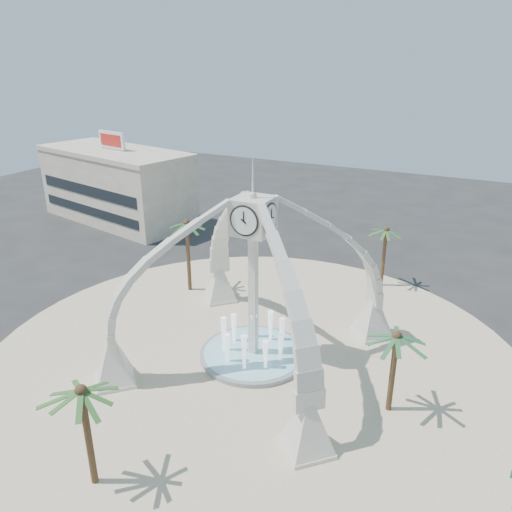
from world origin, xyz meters
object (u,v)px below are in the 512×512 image
at_px(clock_tower, 253,278).
at_px(palm_south, 81,392).
at_px(palm_west, 187,224).
at_px(palm_north, 386,231).
at_px(fountain, 253,353).
at_px(palm_east, 397,337).

xyz_separation_m(clock_tower, palm_south, (-2.06, -14.35, -0.73)).
height_order(palm_west, palm_north, palm_west).
bearing_deg(palm_west, clock_tower, -35.04).
height_order(fountain, palm_south, palm_south).
xyz_separation_m(palm_east, palm_north, (-4.94, 18.28, 0.37)).
distance_m(fountain, palm_west, 14.56).
height_order(palm_east, palm_north, palm_north).
relative_size(fountain, palm_west, 1.06).
relative_size(palm_east, palm_west, 0.82).
distance_m(clock_tower, palm_east, 10.60).
height_order(fountain, palm_east, palm_east).
bearing_deg(palm_north, palm_east, -74.89).
xyz_separation_m(clock_tower, palm_west, (-10.72, 7.52, 0.18)).
relative_size(palm_west, palm_north, 1.16).
relative_size(clock_tower, fountain, 2.24).
distance_m(fountain, palm_south, 15.49).
bearing_deg(palm_north, palm_west, -150.24).
height_order(clock_tower, palm_west, clock_tower).
distance_m(fountain, palm_north, 18.47).
xyz_separation_m(fountain, palm_east, (10.43, -1.49, 5.06)).
bearing_deg(palm_north, palm_south, -103.64).
xyz_separation_m(clock_tower, fountain, (0.00, 0.00, -6.20)).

